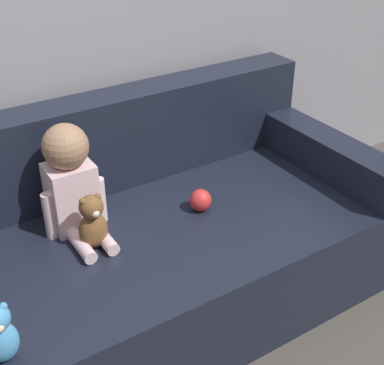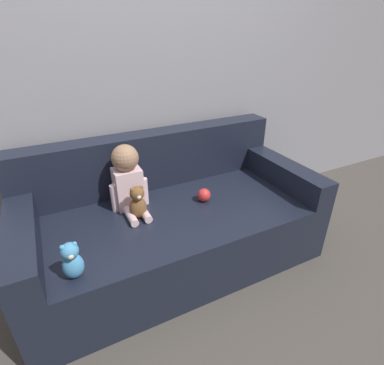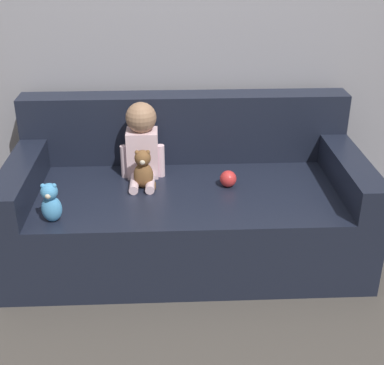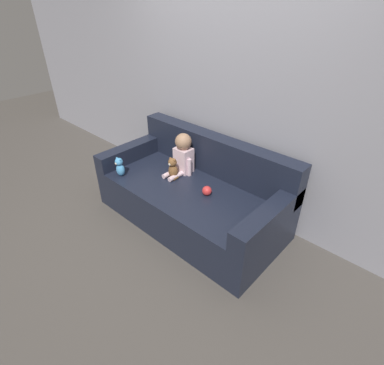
% 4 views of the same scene
% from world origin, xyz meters
% --- Properties ---
extents(ground_plane, '(12.00, 12.00, 0.00)m').
position_xyz_m(ground_plane, '(0.00, 0.00, 0.00)').
color(ground_plane, '#4C4742').
extents(wall_back, '(8.00, 0.05, 2.60)m').
position_xyz_m(wall_back, '(0.00, 0.56, 1.30)').
color(wall_back, '#93939E').
rests_on(wall_back, ground_plane).
extents(couch, '(1.94, 0.95, 0.84)m').
position_xyz_m(couch, '(0.00, 0.06, 0.29)').
color(couch, black).
rests_on(couch, ground_plane).
extents(person_baby, '(0.25, 0.35, 0.44)m').
position_xyz_m(person_baby, '(-0.25, 0.15, 0.63)').
color(person_baby, silver).
rests_on(person_baby, couch).
extents(teddy_bear_brown, '(0.13, 0.10, 0.23)m').
position_xyz_m(teddy_bear_brown, '(-0.24, -0.00, 0.53)').
color(teddy_bear_brown, brown).
rests_on(teddy_bear_brown, couch).
extents(plush_toy_side, '(0.10, 0.09, 0.21)m').
position_xyz_m(plush_toy_side, '(-0.68, -0.35, 0.53)').
color(plush_toy_side, '#4C9EDB').
rests_on(plush_toy_side, couch).
extents(toy_ball, '(0.09, 0.09, 0.09)m').
position_xyz_m(toy_ball, '(0.23, -0.01, 0.47)').
color(toy_ball, red).
rests_on(toy_ball, couch).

